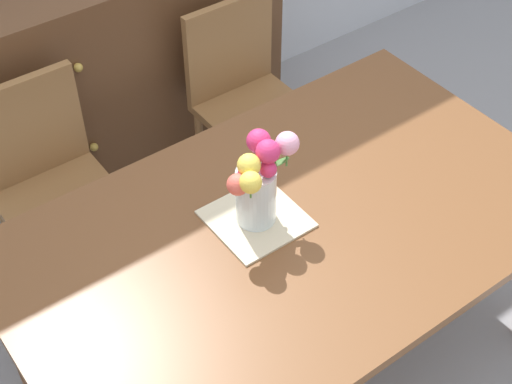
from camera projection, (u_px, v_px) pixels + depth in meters
ground_plane at (285, 358)px, 2.85m from camera, size 12.00×12.00×0.00m
dining_table at (291, 240)px, 2.38m from camera, size 1.79×1.07×0.74m
chair_left at (49, 179)px, 2.80m from camera, size 0.42×0.42×0.90m
chair_right at (245, 92)px, 3.18m from camera, size 0.42×0.42×0.90m
dresser at (126, 72)px, 3.32m from camera, size 1.40×0.47×1.00m
placemat at (256, 219)px, 2.34m from camera, size 0.28×0.28×0.01m
flower_vase at (258, 181)px, 2.22m from camera, size 0.26×0.18×0.31m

